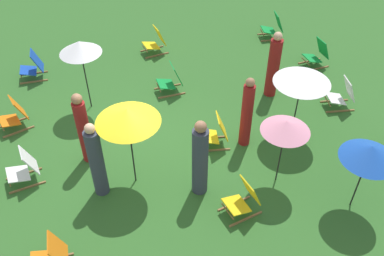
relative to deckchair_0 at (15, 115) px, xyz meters
The scene contains 21 objects.
ground_plane 3.35m from the deckchair_0, 53.01° to the left, with size 40.00×40.00×0.00m, color #2D6026.
deckchair_0 is the anchor object (origin of this frame).
deckchair_1 4.77m from the deckchair_0, 118.81° to the left, with size 0.55×0.81×0.83m.
deckchair_3 5.91m from the deckchair_0, 44.80° to the left, with size 0.58×0.82×0.83m.
deckchair_4 8.25m from the deckchair_0, 103.65° to the left, with size 0.61×0.84×0.83m.
deckchair_5 8.45m from the deckchair_0, 90.19° to the left, with size 0.49×0.77×0.83m.
deckchair_9 2.15m from the deckchair_0, 164.98° to the left, with size 0.54×0.80×0.83m.
deckchair_10 8.21m from the deckchair_0, 76.52° to the left, with size 0.63×0.85×0.83m.
deckchair_12 4.03m from the deckchair_0, 92.53° to the left, with size 0.49×0.77×0.83m.
deckchair_13 4.89m from the deckchair_0, 63.35° to the left, with size 0.63×0.85×0.83m.
deckchair_14 1.93m from the deckchair_0, ahead, with size 0.56×0.81×0.83m.
umbrella_0 6.47m from the deckchair_0, 54.80° to the left, with size 0.98×0.98×1.66m.
umbrella_1 8.01m from the deckchair_0, 52.96° to the left, with size 1.08×1.08×1.64m.
umbrella_2 6.84m from the deckchair_0, 68.92° to the left, with size 1.28×1.28×1.69m.
umbrella_3 3.84m from the deckchair_0, 41.01° to the left, with size 1.27×1.27×1.97m.
umbrella_4 2.32m from the deckchair_0, 97.03° to the left, with size 1.01×1.01×1.92m.
person_0 5.59m from the deckchair_0, 64.93° to the left, with size 0.27×0.27×1.83m.
person_1 6.58m from the deckchair_0, 82.93° to the left, with size 0.32×0.32×1.86m.
person_2 2.31m from the deckchair_0, 41.69° to the left, with size 0.38×0.38×1.81m.
person_3 3.22m from the deckchair_0, 30.32° to the left, with size 0.34×0.34×1.84m.
person_4 4.93m from the deckchair_0, 46.43° to the left, with size 0.46×0.46×1.87m.
Camera 1 is at (6.88, -1.20, 6.87)m, focal length 39.53 mm.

